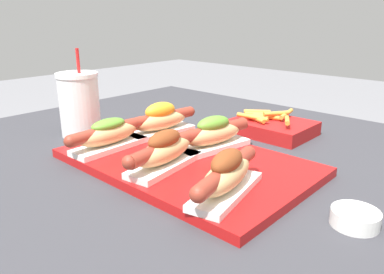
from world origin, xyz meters
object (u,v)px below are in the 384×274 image
Objects in this scene: sauce_bowl at (355,217)px; fries_basket at (271,126)px; hot_dog_2 at (227,175)px; hot_dog_4 at (213,134)px; hot_dog_3 at (161,120)px; hot_dog_1 at (165,151)px; drink_cup at (79,104)px; hot_dog_0 at (109,134)px; serving_tray at (185,162)px.

sauce_bowl is 0.36× the size of fries_basket.
hot_dog_4 is at bearing 135.12° from hot_dog_2.
sauce_bowl is (0.50, -0.07, -0.04)m from hot_dog_3.
sauce_bowl is at bearing 11.37° from hot_dog_1.
hot_dog_3 is at bearing 28.92° from drink_cup.
hot_dog_1 is 0.38m from fries_basket.
hot_dog_1 is 3.01× the size of sauce_bowl.
hot_dog_2 is at bearing -68.97° from fries_basket.
drink_cup is (-0.35, -0.11, 0.03)m from hot_dog_4.
hot_dog_1 is 1.01× the size of hot_dog_2.
hot_dog_0 is at bearing -91.89° from hot_dog_3.
hot_dog_1 reaches higher than hot_dog_0.
drink_cup reaches higher than fries_basket.
hot_dog_2 is 0.98× the size of hot_dog_3.
hot_dog_3 is at bearing -125.36° from fries_basket.
hot_dog_2 is 0.41m from fries_basket.
drink_cup is at bearing -177.31° from sauce_bowl.
serving_tray is at bearing -179.30° from sauce_bowl.
serving_tray is 0.34m from sauce_bowl.
serving_tray is 7.11× the size of sauce_bowl.
drink_cup is (-0.18, 0.04, 0.03)m from hot_dog_0.
hot_dog_3 is at bearing 88.11° from hot_dog_0.
hot_dog_4 is (0.16, 0.00, -0.00)m from hot_dog_3.
hot_dog_2 is 2.97× the size of sauce_bowl.
drink_cup reaches higher than hot_dog_3.
hot_dog_1 is at bearing -90.30° from hot_dog_4.
hot_dog_3 reaches higher than serving_tray.
hot_dog_0 is 0.22m from hot_dog_4.
serving_tray is 0.09m from hot_dog_4.
hot_dog_0 is at bearing -114.23° from fries_basket.
hot_dog_1 is at bearing -168.63° from sauce_bowl.
fries_basket is at bearing 54.64° from hot_dog_3.
serving_tray is 0.18m from hot_dog_3.
fries_basket is (0.01, 0.23, -0.03)m from hot_dog_4.
hot_dog_4 reaches higher than fries_basket.
hot_dog_0 reaches higher than serving_tray.
drink_cup is at bearing 166.73° from hot_dog_0.
hot_dog_1 reaches higher than sauce_bowl.
hot_dog_2 is 0.51m from drink_cup.
drink_cup reaches higher than sauce_bowl.
fries_basket is (-0.33, 0.31, 0.01)m from sauce_bowl.
hot_dog_2 is at bearing -3.75° from hot_dog_1.
hot_dog_2 reaches higher than hot_dog_1.
fries_basket is (0.01, 0.37, -0.03)m from hot_dog_1.
drink_cup is 1.14× the size of fries_basket.
serving_tray is 0.18m from hot_dog_2.
hot_dog_2 is (0.15, -0.01, 0.00)m from hot_dog_1.
serving_tray is 0.08m from hot_dog_1.
sauce_bowl is (0.18, 0.08, -0.04)m from hot_dog_2.
hot_dog_0 is at bearing -155.99° from serving_tray.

